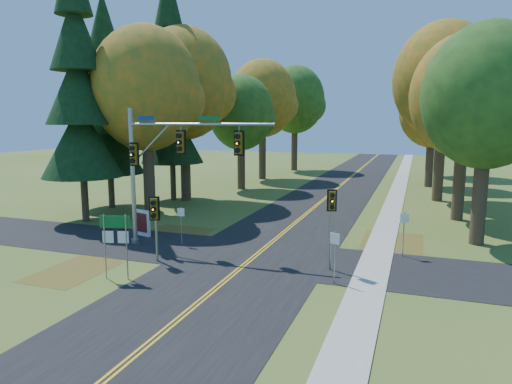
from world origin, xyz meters
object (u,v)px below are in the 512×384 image
(traffic_mast, at_px, (165,159))
(info_kiosk, at_px, (143,223))
(east_signal_pole, at_px, (332,210))
(route_sign_cluster, at_px, (115,234))

(traffic_mast, height_order, info_kiosk, traffic_mast)
(east_signal_pole, distance_m, route_sign_cluster, 10.11)
(traffic_mast, bearing_deg, info_kiosk, 146.45)
(traffic_mast, distance_m, info_kiosk, 5.41)
(east_signal_pole, relative_size, info_kiosk, 2.41)
(east_signal_pole, bearing_deg, info_kiosk, 152.49)
(traffic_mast, bearing_deg, route_sign_cluster, -85.81)
(east_signal_pole, xyz_separation_m, info_kiosk, (-12.39, 2.77, -2.21))
(route_sign_cluster, bearing_deg, info_kiosk, 99.39)
(east_signal_pole, bearing_deg, route_sign_cluster, -169.15)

